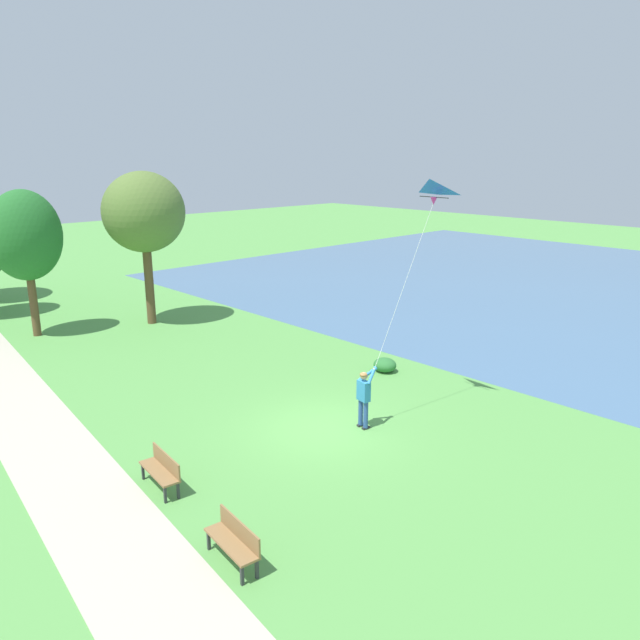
# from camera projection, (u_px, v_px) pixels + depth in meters

# --- Properties ---
(ground_plane) EXTENTS (120.00, 120.00, 0.00)m
(ground_plane) POSITION_uv_depth(u_px,v_px,m) (324.00, 429.00, 17.97)
(ground_plane) COLOR #569947
(lake_water) EXTENTS (36.00, 44.00, 0.01)m
(lake_water) POSITION_uv_depth(u_px,v_px,m) (570.00, 286.00, 37.25)
(lake_water) COLOR #476B8E
(lake_water) RESTS_ON ground
(walkway_path) EXTENTS (6.01, 32.07, 0.02)m
(walkway_path) POSITION_uv_depth(u_px,v_px,m) (74.00, 483.00, 14.97)
(walkway_path) COLOR #B7AD99
(walkway_path) RESTS_ON ground
(person_kite_flyer) EXTENTS (0.62, 0.52, 1.83)m
(person_kite_flyer) POSITION_uv_depth(u_px,v_px,m) (364.00, 394.00, 17.78)
(person_kite_flyer) COLOR #232328
(person_kite_flyer) RESTS_ON ground
(flying_kite) EXTENTS (2.13, 1.18, 5.30)m
(flying_kite) POSITION_uv_depth(u_px,v_px,m) (429.00, 194.00, 17.48)
(flying_kite) COLOR blue
(park_bench_near_walkway) EXTENTS (0.61, 1.54, 0.88)m
(park_bench_near_walkway) POSITION_uv_depth(u_px,v_px,m) (235.00, 539.00, 11.97)
(park_bench_near_walkway) COLOR olive
(park_bench_near_walkway) RESTS_ON ground
(park_bench_far_walkway) EXTENTS (0.61, 1.54, 0.88)m
(park_bench_far_walkway) POSITION_uv_depth(u_px,v_px,m) (162.00, 468.00, 14.66)
(park_bench_far_walkway) COLOR olive
(park_bench_far_walkway) RESTS_ON ground
(tree_horizon_far) EXTENTS (3.07, 2.56, 6.38)m
(tree_horizon_far) POSITION_uv_depth(u_px,v_px,m) (25.00, 236.00, 26.03)
(tree_horizon_far) COLOR brown
(tree_horizon_far) RESTS_ON ground
(tree_treeline_left) EXTENTS (3.76, 3.54, 7.06)m
(tree_treeline_left) POSITION_uv_depth(u_px,v_px,m) (144.00, 213.00, 27.82)
(tree_treeline_left) COLOR brown
(tree_treeline_left) RESTS_ON ground
(lakeside_shrub) EXTENTS (0.81, 0.87, 0.52)m
(lakeside_shrub) POSITION_uv_depth(u_px,v_px,m) (385.00, 365.00, 22.61)
(lakeside_shrub) COLOR #2D7033
(lakeside_shrub) RESTS_ON ground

